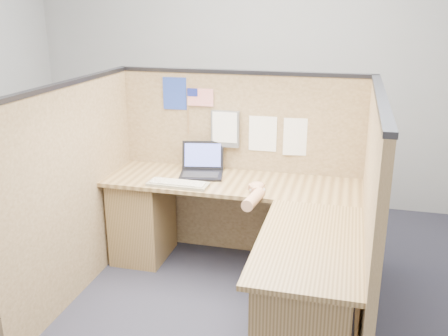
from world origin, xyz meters
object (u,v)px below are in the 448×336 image
(l_desk, at_px, (244,246))
(mouse, at_px, (257,190))
(keyboard, at_px, (178,184))
(laptop, at_px, (204,167))

(l_desk, height_order, mouse, mouse)
(keyboard, bearing_deg, l_desk, -18.18)
(laptop, height_order, keyboard, laptop)
(l_desk, relative_size, mouse, 16.21)
(l_desk, height_order, laptop, laptop)
(l_desk, distance_m, mouse, 0.41)
(l_desk, relative_size, laptop, 5.16)
(keyboard, bearing_deg, laptop, 72.55)
(keyboard, bearing_deg, mouse, 1.03)
(laptop, bearing_deg, mouse, -44.05)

